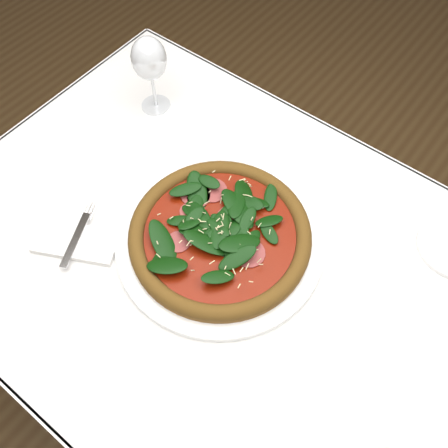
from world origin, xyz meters
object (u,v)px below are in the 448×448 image
Objects in this scene: pizza at (220,233)px; wine_glass at (149,60)px; plate at (220,239)px; napkin at (77,242)px.

pizza is 0.40m from wine_glass.
napkin is (-0.21, -0.17, -0.00)m from plate.
wine_glass is at bearing 108.98° from napkin.
pizza is at bearing -29.92° from wine_glass.
napkin is (-0.21, -0.17, -0.02)m from pizza.
wine_glass is 0.40m from napkin.
pizza is at bearing 153.43° from plate.
pizza is at bearing 38.66° from napkin.
napkin is at bearing -141.34° from plate.
pizza is 1.96× the size of wine_glass.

